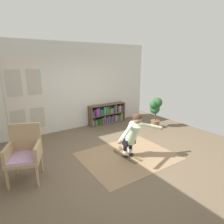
{
  "coord_description": "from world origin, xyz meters",
  "views": [
    {
      "loc": [
        -2.43,
        -3.48,
        2.3
      ],
      "look_at": [
        0.14,
        0.39,
        1.05
      ],
      "focal_mm": 30.51,
      "sensor_mm": 36.0,
      "label": 1
    }
  ],
  "objects_px": {
    "wicker_chair": "(24,151)",
    "skis_pair": "(127,155)",
    "potted_plant": "(156,109)",
    "person_skier": "(133,132)",
    "bookshelf": "(107,114)"
  },
  "relations": [
    {
      "from": "potted_plant",
      "to": "skis_pair",
      "type": "bearing_deg",
      "value": -152.27
    },
    {
      "from": "bookshelf",
      "to": "wicker_chair",
      "type": "xyz_separation_m",
      "value": [
        -3.23,
        -2.08,
        0.24
      ]
    },
    {
      "from": "wicker_chair",
      "to": "person_skier",
      "type": "distance_m",
      "value": 2.34
    },
    {
      "from": "bookshelf",
      "to": "potted_plant",
      "type": "distance_m",
      "value": 1.8
    },
    {
      "from": "skis_pair",
      "to": "person_skier",
      "type": "relative_size",
      "value": 0.58
    },
    {
      "from": "wicker_chair",
      "to": "potted_plant",
      "type": "height_order",
      "value": "wicker_chair"
    },
    {
      "from": "wicker_chair",
      "to": "bookshelf",
      "type": "bearing_deg",
      "value": 32.81
    },
    {
      "from": "wicker_chair",
      "to": "skis_pair",
      "type": "height_order",
      "value": "wicker_chair"
    },
    {
      "from": "bookshelf",
      "to": "person_skier",
      "type": "distance_m",
      "value": 2.85
    },
    {
      "from": "wicker_chair",
      "to": "person_skier",
      "type": "relative_size",
      "value": 0.78
    },
    {
      "from": "wicker_chair",
      "to": "person_skier",
      "type": "bearing_deg",
      "value": -14.31
    },
    {
      "from": "potted_plant",
      "to": "bookshelf",
      "type": "bearing_deg",
      "value": 129.95
    },
    {
      "from": "bookshelf",
      "to": "potted_plant",
      "type": "height_order",
      "value": "potted_plant"
    },
    {
      "from": "bookshelf",
      "to": "skis_pair",
      "type": "xyz_separation_m",
      "value": [
        -0.98,
        -2.47,
        -0.31
      ]
    },
    {
      "from": "bookshelf",
      "to": "person_skier",
      "type": "relative_size",
      "value": 1.03
    }
  ]
}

